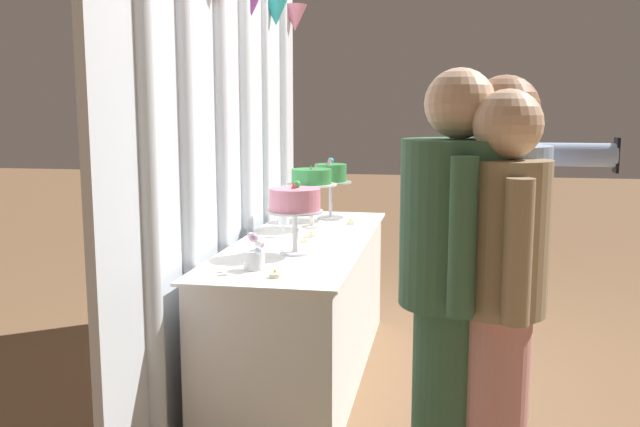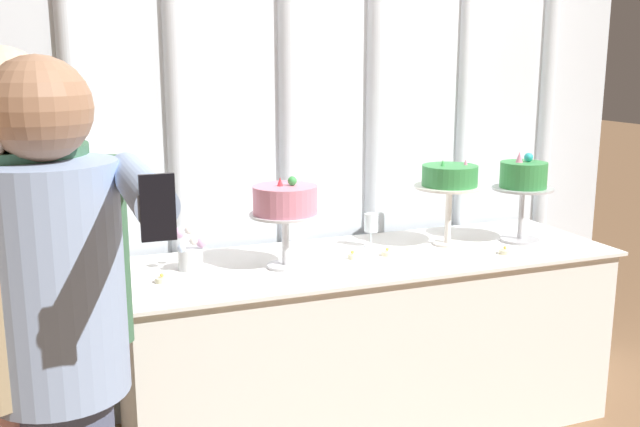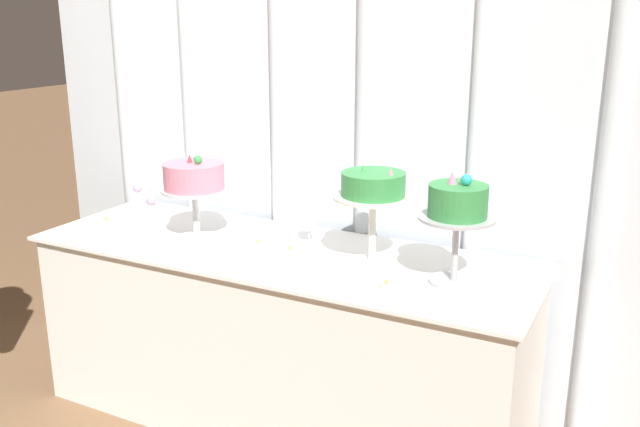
{
  "view_description": "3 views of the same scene",
  "coord_description": "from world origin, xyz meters",
  "px_view_note": "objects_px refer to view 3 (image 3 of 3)",
  "views": [
    {
      "loc": [
        -3.64,
        -0.66,
        1.49
      ],
      "look_at": [
        0.05,
        0.02,
        0.91
      ],
      "focal_mm": 38.5,
      "sensor_mm": 36.0,
      "label": 1
    },
    {
      "loc": [
        -1.27,
        -2.56,
        1.6
      ],
      "look_at": [
        -0.19,
        0.19,
        0.95
      ],
      "focal_mm": 40.87,
      "sensor_mm": 36.0,
      "label": 2
    },
    {
      "loc": [
        1.36,
        -2.19,
        1.7
      ],
      "look_at": [
        0.11,
        0.25,
        0.91
      ],
      "focal_mm": 38.95,
      "sensor_mm": 36.0,
      "label": 3
    }
  ],
  "objects_px": {
    "flower_vase": "(147,208)",
    "tealight_near_right": "(290,252)",
    "tealight_near_left": "(258,245)",
    "cake_display_rightmost": "(457,208)",
    "tealight_far_right": "(386,286)",
    "cake_display_leftmost": "(194,180)",
    "tealight_far_left": "(107,222)",
    "cake_table": "(281,337)",
    "cake_display_center": "(373,189)",
    "wine_glass": "(309,219)"
  },
  "relations": [
    {
      "from": "cake_display_leftmost",
      "to": "cake_display_center",
      "type": "distance_m",
      "value": 0.78
    },
    {
      "from": "cake_display_rightmost",
      "to": "tealight_far_left",
      "type": "height_order",
      "value": "cake_display_rightmost"
    },
    {
      "from": "cake_table",
      "to": "wine_glass",
      "type": "relative_size",
      "value": 14.19
    },
    {
      "from": "wine_glass",
      "to": "tealight_far_left",
      "type": "distance_m",
      "value": 0.96
    },
    {
      "from": "cake_display_leftmost",
      "to": "cake_display_rightmost",
      "type": "distance_m",
      "value": 1.12
    },
    {
      "from": "wine_glass",
      "to": "tealight_near_right",
      "type": "bearing_deg",
      "value": -89.7
    },
    {
      "from": "cake_table",
      "to": "tealight_far_right",
      "type": "height_order",
      "value": "tealight_far_right"
    },
    {
      "from": "flower_vase",
      "to": "tealight_far_left",
      "type": "height_order",
      "value": "flower_vase"
    },
    {
      "from": "tealight_near_left",
      "to": "cake_table",
      "type": "bearing_deg",
      "value": 9.75
    },
    {
      "from": "cake_display_center",
      "to": "tealight_near_right",
      "type": "relative_size",
      "value": 7.45
    },
    {
      "from": "cake_table",
      "to": "wine_glass",
      "type": "distance_m",
      "value": 0.51
    },
    {
      "from": "cake_table",
      "to": "tealight_far_right",
      "type": "relative_size",
      "value": 40.38
    },
    {
      "from": "tealight_near_left",
      "to": "cake_display_rightmost",
      "type": "bearing_deg",
      "value": -0.33
    },
    {
      "from": "flower_vase",
      "to": "tealight_far_right",
      "type": "distance_m",
      "value": 1.31
    },
    {
      "from": "tealight_far_left",
      "to": "tealight_near_right",
      "type": "bearing_deg",
      "value": 1.84
    },
    {
      "from": "flower_vase",
      "to": "tealight_far_right",
      "type": "relative_size",
      "value": 3.36
    },
    {
      "from": "cake_display_leftmost",
      "to": "tealight_far_left",
      "type": "distance_m",
      "value": 0.55
    },
    {
      "from": "cake_display_rightmost",
      "to": "tealight_near_left",
      "type": "relative_size",
      "value": 10.55
    },
    {
      "from": "cake_display_leftmost",
      "to": "wine_glass",
      "type": "relative_size",
      "value": 2.47
    },
    {
      "from": "cake_display_leftmost",
      "to": "tealight_near_right",
      "type": "distance_m",
      "value": 0.51
    },
    {
      "from": "cake_table",
      "to": "flower_vase",
      "type": "xyz_separation_m",
      "value": [
        -0.74,
        0.07,
        0.45
      ]
    },
    {
      "from": "tealight_far_right",
      "to": "flower_vase",
      "type": "bearing_deg",
      "value": 168.79
    },
    {
      "from": "cake_display_center",
      "to": "wine_glass",
      "type": "distance_m",
      "value": 0.39
    },
    {
      "from": "cake_display_center",
      "to": "flower_vase",
      "type": "relative_size",
      "value": 2.2
    },
    {
      "from": "cake_table",
      "to": "cake_display_center",
      "type": "distance_m",
      "value": 0.78
    },
    {
      "from": "cake_display_leftmost",
      "to": "cake_display_center",
      "type": "bearing_deg",
      "value": 5.1
    },
    {
      "from": "tealight_near_right",
      "to": "cake_display_center",
      "type": "bearing_deg",
      "value": 10.46
    },
    {
      "from": "flower_vase",
      "to": "tealight_near_right",
      "type": "xyz_separation_m",
      "value": [
        0.81,
        -0.1,
        -0.05
      ]
    },
    {
      "from": "tealight_far_left",
      "to": "tealight_near_right",
      "type": "xyz_separation_m",
      "value": [
        0.94,
        0.03,
        -0.0
      ]
    },
    {
      "from": "cake_display_center",
      "to": "tealight_far_right",
      "type": "relative_size",
      "value": 7.4
    },
    {
      "from": "tealight_near_right",
      "to": "flower_vase",
      "type": "bearing_deg",
      "value": 173.22
    },
    {
      "from": "flower_vase",
      "to": "cake_display_leftmost",
      "type": "bearing_deg",
      "value": -16.41
    },
    {
      "from": "cake_display_leftmost",
      "to": "tealight_near_right",
      "type": "xyz_separation_m",
      "value": [
        0.45,
        0.01,
        -0.25
      ]
    },
    {
      "from": "tealight_near_right",
      "to": "wine_glass",
      "type": "bearing_deg",
      "value": 90.3
    },
    {
      "from": "cake_display_leftmost",
      "to": "tealight_far_left",
      "type": "height_order",
      "value": "cake_display_leftmost"
    },
    {
      "from": "flower_vase",
      "to": "tealight_near_left",
      "type": "xyz_separation_m",
      "value": [
        0.65,
        -0.09,
        -0.05
      ]
    },
    {
      "from": "cake_table",
      "to": "cake_display_rightmost",
      "type": "height_order",
      "value": "cake_display_rightmost"
    },
    {
      "from": "cake_display_center",
      "to": "tealight_near_right",
      "type": "xyz_separation_m",
      "value": [
        -0.33,
        -0.06,
        -0.28
      ]
    },
    {
      "from": "wine_glass",
      "to": "flower_vase",
      "type": "bearing_deg",
      "value": -175.6
    },
    {
      "from": "cake_table",
      "to": "wine_glass",
      "type": "height_order",
      "value": "wine_glass"
    },
    {
      "from": "wine_glass",
      "to": "tealight_near_left",
      "type": "distance_m",
      "value": 0.24
    },
    {
      "from": "tealight_near_left",
      "to": "tealight_far_left",
      "type": "bearing_deg",
      "value": -177.35
    },
    {
      "from": "cake_display_rightmost",
      "to": "tealight_far_right",
      "type": "distance_m",
      "value": 0.36
    },
    {
      "from": "cake_display_rightmost",
      "to": "flower_vase",
      "type": "height_order",
      "value": "cake_display_rightmost"
    },
    {
      "from": "cake_display_rightmost",
      "to": "tealight_far_right",
      "type": "relative_size",
      "value": 7.82
    },
    {
      "from": "tealight_near_right",
      "to": "tealight_far_right",
      "type": "relative_size",
      "value": 0.99
    },
    {
      "from": "cake_table",
      "to": "tealight_far_left",
      "type": "relative_size",
      "value": 41.44
    },
    {
      "from": "tealight_far_left",
      "to": "cake_display_center",
      "type": "bearing_deg",
      "value": 4.08
    },
    {
      "from": "flower_vase",
      "to": "tealight_near_right",
      "type": "bearing_deg",
      "value": -6.78
    },
    {
      "from": "cake_display_leftmost",
      "to": "cake_display_rightmost",
      "type": "relative_size",
      "value": 0.9
    }
  ]
}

